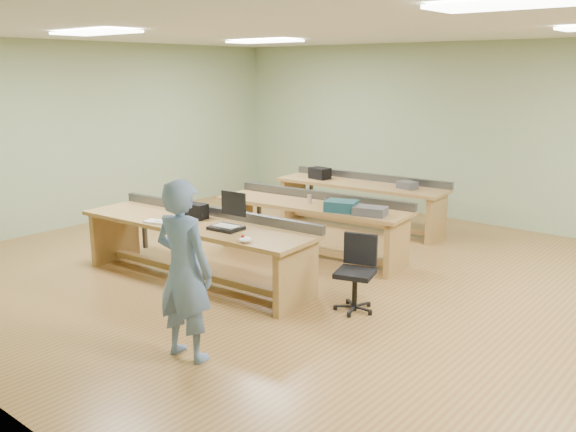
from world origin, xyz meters
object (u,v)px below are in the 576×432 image
(workbench_mid, at_px, (313,217))
(workbench_front, at_px, (197,236))
(camera_bag, at_px, (196,211))
(task_chair, at_px, (356,283))
(laptop_base, at_px, (226,228))
(parts_bin_grey, at_px, (370,211))
(mug, at_px, (328,202))
(workbench_back, at_px, (361,195))
(parts_bin_teal, at_px, (341,206))
(person, at_px, (184,270))
(drinks_can, at_px, (310,199))

(workbench_mid, bearing_deg, workbench_front, -110.72)
(camera_bag, xyz_separation_m, task_chair, (2.13, 0.36, -0.54))
(laptop_base, relative_size, camera_bag, 1.29)
(parts_bin_grey, height_order, mug, parts_bin_grey)
(workbench_front, distance_m, workbench_mid, 1.78)
(parts_bin_grey, xyz_separation_m, mug, (-0.75, 0.13, -0.01))
(workbench_mid, bearing_deg, workbench_back, 94.92)
(mug, bearing_deg, parts_bin_grey, -10.14)
(camera_bag, height_order, mug, camera_bag)
(task_chair, distance_m, parts_bin_teal, 1.58)
(task_chair, bearing_deg, person, -122.93)
(workbench_front, bearing_deg, person, -49.09)
(camera_bag, relative_size, drinks_can, 2.37)
(workbench_back, distance_m, drinks_can, 1.80)
(workbench_mid, height_order, person, person)
(person, relative_size, mug, 13.01)
(workbench_front, xyz_separation_m, laptop_base, (0.55, -0.04, 0.21))
(mug, bearing_deg, parts_bin_teal, -27.94)
(workbench_mid, xyz_separation_m, laptop_base, (0.10, -1.77, 0.22))
(workbench_mid, bearing_deg, person, -78.22)
(parts_bin_teal, bearing_deg, mug, 152.06)
(mug, height_order, drinks_can, drinks_can)
(workbench_front, relative_size, person, 1.98)
(mug, bearing_deg, laptop_base, -94.64)
(workbench_mid, height_order, laptop_base, workbench_mid)
(workbench_mid, distance_m, laptop_base, 1.78)
(mug, relative_size, drinks_can, 1.08)
(workbench_mid, xyz_separation_m, parts_bin_grey, (0.99, -0.11, 0.25))
(workbench_front, height_order, parts_bin_teal, parts_bin_teal)
(workbench_mid, height_order, parts_bin_teal, parts_bin_teal)
(drinks_can, bearing_deg, mug, 10.52)
(camera_bag, bearing_deg, workbench_front, -46.15)
(workbench_back, xyz_separation_m, laptop_base, (0.43, -3.50, 0.21))
(laptop_base, bearing_deg, parts_bin_teal, 68.55)
(person, height_order, laptop_base, person)
(parts_bin_grey, bearing_deg, mug, 169.86)
(workbench_back, xyz_separation_m, parts_bin_teal, (0.92, -1.89, 0.26))
(workbench_back, xyz_separation_m, task_chair, (1.90, -3.01, -0.26))
(workbench_front, bearing_deg, mug, 64.06)
(person, height_order, mug, person)
(workbench_mid, bearing_deg, drinks_can, -153.32)
(workbench_back, height_order, parts_bin_grey, same)
(workbench_mid, relative_size, laptop_base, 7.98)
(laptop_base, distance_m, parts_bin_teal, 1.69)
(workbench_back, bearing_deg, drinks_can, -84.76)
(camera_bag, relative_size, task_chair, 0.34)
(workbench_mid, xyz_separation_m, person, (1.02, -3.19, 0.27))
(workbench_mid, relative_size, workbench_back, 0.98)
(task_chair, xyz_separation_m, parts_bin_teal, (-0.98, 1.12, 0.52))
(workbench_front, distance_m, mug, 1.90)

